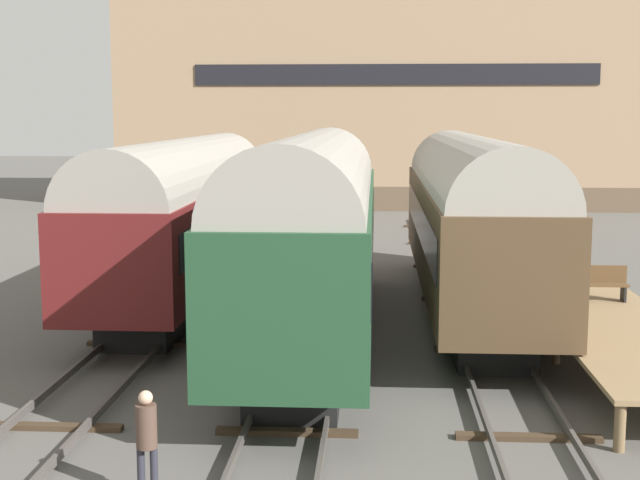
# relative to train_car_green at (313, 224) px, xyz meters

# --- Properties ---
(ground_plane) EXTENTS (200.00, 200.00, 0.00)m
(ground_plane) POSITION_rel_train_car_green_xyz_m (0.00, -3.93, -3.02)
(ground_plane) COLOR #56544F
(track_left) EXTENTS (2.60, 60.00, 0.26)m
(track_left) POSITION_rel_train_car_green_xyz_m (-4.34, -3.93, -2.87)
(track_left) COLOR #4C4742
(track_left) RESTS_ON ground
(track_middle) EXTENTS (2.60, 60.00, 0.26)m
(track_middle) POSITION_rel_train_car_green_xyz_m (0.00, -3.93, -2.87)
(track_middle) COLOR #4C4742
(track_middle) RESTS_ON ground
(track_right) EXTENTS (2.60, 60.00, 0.26)m
(track_right) POSITION_rel_train_car_green_xyz_m (4.34, -3.93, -2.87)
(track_right) COLOR #4C4742
(track_right) RESTS_ON ground
(train_car_green) EXTENTS (3.05, 16.68, 5.32)m
(train_car_green) POSITION_rel_train_car_green_xyz_m (0.00, 0.00, 0.00)
(train_car_green) COLOR black
(train_car_green) RESTS_ON ground
(train_car_maroon) EXTENTS (3.01, 16.30, 5.03)m
(train_car_maroon) POSITION_rel_train_car_green_xyz_m (-4.34, 4.74, -0.17)
(train_car_maroon) COLOR black
(train_car_maroon) RESTS_ON ground
(train_car_brown) EXTENTS (2.99, 16.69, 5.16)m
(train_car_brown) POSITION_rel_train_car_green_xyz_m (4.34, 3.54, -0.08)
(train_car_brown) COLOR black
(train_car_brown) RESTS_ON ground
(station_platform) EXTENTS (2.96, 11.25, 0.96)m
(station_platform) POSITION_rel_train_car_green_xyz_m (7.14, -1.90, -2.14)
(station_platform) COLOR #8C704C
(station_platform) RESTS_ON ground
(bench) EXTENTS (1.40, 0.40, 0.91)m
(bench) POSITION_rel_train_car_green_xyz_m (7.43, 0.79, -1.57)
(bench) COLOR brown
(bench) RESTS_ON station_platform
(person_worker) EXTENTS (0.32, 0.32, 1.69)m
(person_worker) POSITION_rel_train_car_green_xyz_m (-1.84, -9.75, -2.00)
(person_worker) COLOR #282833
(person_worker) RESTS_ON ground
(warehouse_building) EXTENTS (33.62, 13.62, 14.60)m
(warehouse_building) POSITION_rel_train_car_green_xyz_m (2.65, 37.26, 4.28)
(warehouse_building) COLOR brown
(warehouse_building) RESTS_ON ground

